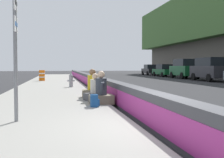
{
  "coord_description": "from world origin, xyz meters",
  "views": [
    {
      "loc": [
        -5.76,
        2.19,
        1.46
      ],
      "look_at": [
        8.05,
        -0.44,
        0.81
      ],
      "focal_mm": 44.93,
      "sensor_mm": 36.0,
      "label": 1
    }
  ],
  "objects_px": {
    "seated_person_middle": "(95,92)",
    "parked_car_farther": "(150,70)",
    "parked_car_midline": "(184,68)",
    "parked_car_far": "(164,70)",
    "fire_hydrant": "(71,80)",
    "parked_car_fourth": "(210,69)",
    "seated_person_foreground": "(101,93)",
    "construction_barrel": "(42,75)",
    "seated_person_rear": "(92,88)",
    "route_sign_post": "(15,33)",
    "backpack": "(94,101)"
  },
  "relations": [
    {
      "from": "seated_person_middle",
      "to": "parked_car_farther",
      "type": "bearing_deg",
      "value": -22.0
    },
    {
      "from": "parked_car_midline",
      "to": "parked_car_far",
      "type": "distance_m",
      "value": 6.14
    },
    {
      "from": "fire_hydrant",
      "to": "parked_car_farther",
      "type": "height_order",
      "value": "parked_car_farther"
    },
    {
      "from": "fire_hydrant",
      "to": "parked_car_fourth",
      "type": "distance_m",
      "value": 15.35
    },
    {
      "from": "parked_car_fourth",
      "to": "seated_person_foreground",
      "type": "bearing_deg",
      "value": 139.52
    },
    {
      "from": "parked_car_far",
      "to": "parked_car_midline",
      "type": "bearing_deg",
      "value": -179.03
    },
    {
      "from": "fire_hydrant",
      "to": "seated_person_middle",
      "type": "distance_m",
      "value": 7.2
    },
    {
      "from": "seated_person_middle",
      "to": "construction_barrel",
      "type": "distance_m",
      "value": 15.53
    },
    {
      "from": "parked_car_midline",
      "to": "seated_person_middle",
      "type": "bearing_deg",
      "value": 146.75
    },
    {
      "from": "seated_person_foreground",
      "to": "seated_person_rear",
      "type": "distance_m",
      "value": 2.03
    },
    {
      "from": "route_sign_post",
      "to": "seated_person_foreground",
      "type": "bearing_deg",
      "value": -41.82
    },
    {
      "from": "route_sign_post",
      "to": "parked_car_midline",
      "type": "distance_m",
      "value": 28.25
    },
    {
      "from": "parked_car_midline",
      "to": "parked_car_farther",
      "type": "relative_size",
      "value": 1.07
    },
    {
      "from": "route_sign_post",
      "to": "fire_hydrant",
      "type": "relative_size",
      "value": 4.09
    },
    {
      "from": "backpack",
      "to": "construction_barrel",
      "type": "xyz_separation_m",
      "value": [
        16.92,
        2.63,
        0.28
      ]
    },
    {
      "from": "seated_person_rear",
      "to": "backpack",
      "type": "distance_m",
      "value": 2.75
    },
    {
      "from": "route_sign_post",
      "to": "parked_car_far",
      "type": "bearing_deg",
      "value": -27.26
    },
    {
      "from": "seated_person_foreground",
      "to": "parked_car_farther",
      "type": "xyz_separation_m",
      "value": [
        33.52,
        -13.06,
        0.36
      ]
    },
    {
      "from": "seated_person_rear",
      "to": "parked_car_farther",
      "type": "xyz_separation_m",
      "value": [
        31.49,
        -13.13,
        0.35
      ]
    },
    {
      "from": "seated_person_middle",
      "to": "parked_car_midline",
      "type": "height_order",
      "value": "parked_car_midline"
    },
    {
      "from": "route_sign_post",
      "to": "construction_barrel",
      "type": "height_order",
      "value": "route_sign_post"
    },
    {
      "from": "seated_person_foreground",
      "to": "parked_car_fourth",
      "type": "distance_m",
      "value": 19.92
    },
    {
      "from": "seated_person_foreground",
      "to": "parked_car_far",
      "type": "distance_m",
      "value": 29.94
    },
    {
      "from": "seated_person_foreground",
      "to": "parked_car_midline",
      "type": "relative_size",
      "value": 0.24
    },
    {
      "from": "fire_hydrant",
      "to": "parked_car_farther",
      "type": "xyz_separation_m",
      "value": [
        25.4,
        -13.77,
        0.27
      ]
    },
    {
      "from": "seated_person_middle",
      "to": "backpack",
      "type": "relative_size",
      "value": 2.61
    },
    {
      "from": "seated_person_rear",
      "to": "parked_car_midline",
      "type": "relative_size",
      "value": 0.25
    },
    {
      "from": "seated_person_foreground",
      "to": "backpack",
      "type": "height_order",
      "value": "seated_person_foreground"
    },
    {
      "from": "route_sign_post",
      "to": "seated_person_foreground",
      "type": "xyz_separation_m",
      "value": [
        2.74,
        -2.45,
        -1.73
      ]
    },
    {
      "from": "fire_hydrant",
      "to": "construction_barrel",
      "type": "height_order",
      "value": "construction_barrel"
    },
    {
      "from": "seated_person_middle",
      "to": "parked_car_far",
      "type": "distance_m",
      "value": 29.14
    },
    {
      "from": "route_sign_post",
      "to": "construction_barrel",
      "type": "xyz_separation_m",
      "value": [
        18.95,
        0.5,
        -1.61
      ]
    },
    {
      "from": "seated_person_middle",
      "to": "seated_person_rear",
      "type": "distance_m",
      "value": 1.09
    },
    {
      "from": "fire_hydrant",
      "to": "construction_barrel",
      "type": "bearing_deg",
      "value": 15.53
    },
    {
      "from": "seated_person_foreground",
      "to": "route_sign_post",
      "type": "bearing_deg",
      "value": 138.18
    },
    {
      "from": "fire_hydrant",
      "to": "parked_car_fourth",
      "type": "bearing_deg",
      "value": -62.73
    },
    {
      "from": "parked_car_fourth",
      "to": "parked_car_midline",
      "type": "height_order",
      "value": "same"
    },
    {
      "from": "fire_hydrant",
      "to": "parked_car_fourth",
      "type": "xyz_separation_m",
      "value": [
        7.03,
        -13.63,
        0.6
      ]
    },
    {
      "from": "backpack",
      "to": "seated_person_rear",
      "type": "bearing_deg",
      "value": -5.48
    },
    {
      "from": "parked_car_fourth",
      "to": "parked_car_far",
      "type": "xyz_separation_m",
      "value": [
        11.89,
        0.04,
        -0.32
      ]
    },
    {
      "from": "seated_person_foreground",
      "to": "parked_car_far",
      "type": "bearing_deg",
      "value": -25.48
    },
    {
      "from": "seated_person_rear",
      "to": "parked_car_fourth",
      "type": "bearing_deg",
      "value": -44.73
    },
    {
      "from": "backpack",
      "to": "parked_car_midline",
      "type": "relative_size",
      "value": 0.08
    },
    {
      "from": "route_sign_post",
      "to": "construction_barrel",
      "type": "relative_size",
      "value": 3.79
    },
    {
      "from": "route_sign_post",
      "to": "fire_hydrant",
      "type": "height_order",
      "value": "route_sign_post"
    },
    {
      "from": "backpack",
      "to": "parked_car_farther",
      "type": "distance_m",
      "value": 36.75
    },
    {
      "from": "construction_barrel",
      "to": "parked_car_fourth",
      "type": "distance_m",
      "value": 15.93
    },
    {
      "from": "parked_car_far",
      "to": "parked_car_farther",
      "type": "distance_m",
      "value": 6.49
    },
    {
      "from": "fire_hydrant",
      "to": "seated_person_rear",
      "type": "relative_size",
      "value": 0.73
    },
    {
      "from": "fire_hydrant",
      "to": "seated_person_foreground",
      "type": "distance_m",
      "value": 8.15
    }
  ]
}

